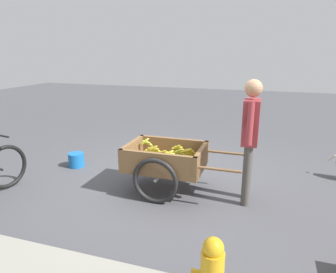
{
  "coord_description": "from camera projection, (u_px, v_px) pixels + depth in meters",
  "views": [
    {
      "loc": [
        -1.38,
        4.32,
        1.99
      ],
      "look_at": [
        -0.03,
        0.16,
        0.75
      ],
      "focal_mm": 32.72,
      "sensor_mm": 36.0,
      "label": 1
    }
  ],
  "objects": [
    {
      "name": "plastic_bucket",
      "position": [
        76.0,
        160.0,
        5.4
      ],
      "size": [
        0.27,
        0.27,
        0.25
      ],
      "primitive_type": "cylinder",
      "color": "#1966B2",
      "rests_on": "ground"
    },
    {
      "name": "fruit_cart",
      "position": [
        166.0,
        162.0,
        4.41
      ],
      "size": [
        1.65,
        0.94,
        0.73
      ],
      "color": "brown",
      "rests_on": "ground"
    },
    {
      "name": "vendor_person",
      "position": [
        250.0,
        131.0,
        3.92
      ],
      "size": [
        0.22,
        0.58,
        1.65
      ],
      "color": "#4C4742",
      "rests_on": "ground"
    },
    {
      "name": "ground_plane",
      "position": [
        169.0,
        179.0,
        4.91
      ],
      "size": [
        24.0,
        24.0,
        0.0
      ],
      "primitive_type": "plane",
      "color": "#47474C"
    }
  ]
}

